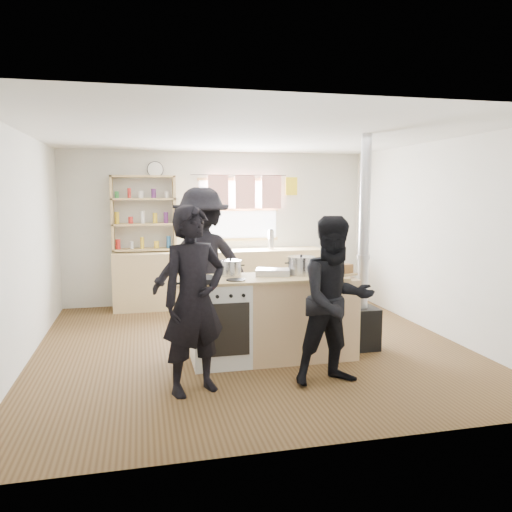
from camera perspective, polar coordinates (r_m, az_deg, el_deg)
name	(u,v)px	position (r m, az deg, el deg)	size (l,w,h in m)	color
ground	(250,345)	(6.16, -0.73, -10.14)	(5.00, 5.00, 0.01)	brown
back_counter	(221,278)	(8.18, -4.06, -2.50)	(3.40, 0.55, 0.90)	#D2B77F
shelving_unit	(144,213)	(8.09, -12.71, 4.80)	(1.00, 0.28, 1.20)	tan
thermos	(271,240)	(8.27, 1.74, 1.88)	(0.10, 0.10, 0.32)	silver
cooking_island	(273,318)	(5.55, 1.95, -7.06)	(1.97, 0.64, 0.93)	white
skillet_greens	(205,280)	(5.12, -5.88, -2.69)	(0.40, 0.40, 0.05)	black
roast_tray	(273,272)	(5.52, 1.95, -1.81)	(0.42, 0.33, 0.07)	silver
stockpot_stove	(231,268)	(5.49, -2.92, -1.37)	(0.24, 0.24, 0.19)	silver
stockpot_counter	(301,265)	(5.58, 5.18, -1.08)	(0.31, 0.31, 0.23)	#B7B7B9
bread_board	(343,270)	(5.61, 9.86, -1.64)	(0.33, 0.28, 0.12)	tan
flue_heater	(363,294)	(6.00, 12.08, -4.32)	(0.35, 0.35, 2.50)	black
person_near_left	(194,300)	(4.59, -7.09, -5.05)	(0.63, 0.41, 1.73)	black
person_near_right	(336,301)	(4.84, 9.11, -5.10)	(0.79, 0.62, 1.62)	black
person_far	(202,264)	(6.25, -6.17, -0.95)	(1.23, 0.71, 1.90)	black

